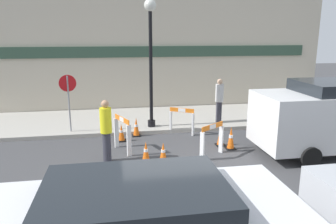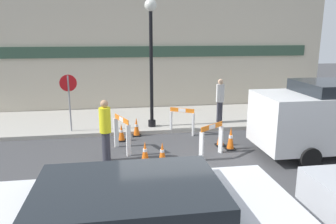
# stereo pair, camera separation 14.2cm
# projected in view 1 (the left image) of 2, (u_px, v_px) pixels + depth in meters

# --- Properties ---
(ground_plane) EXTENTS (60.00, 60.00, 0.00)m
(ground_plane) POSITION_uv_depth(u_px,v_px,m) (176.00, 190.00, 7.77)
(ground_plane) COLOR #424244
(sidewalk_slab) EXTENTS (18.00, 3.93, 0.14)m
(sidewalk_slab) POSITION_uv_depth(u_px,v_px,m) (147.00, 119.00, 13.95)
(sidewalk_slab) COLOR #ADA89E
(sidewalk_slab) RESTS_ON ground_plane
(storefront_facade) EXTENTS (18.00, 0.22, 5.50)m
(storefront_facade) POSITION_uv_depth(u_px,v_px,m) (141.00, 53.00, 15.28)
(storefront_facade) COLOR #BCB29E
(storefront_facade) RESTS_ON ground_plane
(streetlamp_post) EXTENTS (0.44, 0.44, 4.68)m
(streetlamp_post) POSITION_uv_depth(u_px,v_px,m) (151.00, 46.00, 11.91)
(streetlamp_post) COLOR black
(streetlamp_post) RESTS_ON sidewalk_slab
(stop_sign) EXTENTS (0.60, 0.09, 2.08)m
(stop_sign) POSITION_uv_depth(u_px,v_px,m) (68.00, 94.00, 11.65)
(stop_sign) COLOR gray
(stop_sign) RESTS_ON sidewalk_slab
(barricade_0) EXTENTS (0.86, 0.58, 0.99)m
(barricade_0) POSITION_uv_depth(u_px,v_px,m) (182.00, 120.00, 11.99)
(barricade_0) COLOR white
(barricade_0) RESTS_ON ground_plane
(barricade_1) EXTENTS (0.51, 0.96, 1.12)m
(barricade_1) POSITION_uv_depth(u_px,v_px,m) (122.00, 133.00, 10.21)
(barricade_1) COLOR white
(barricade_1) RESTS_ON ground_plane
(barricade_2) EXTENTS (0.88, 0.69, 1.01)m
(barricade_2) POSITION_uv_depth(u_px,v_px,m) (212.00, 139.00, 9.81)
(barricade_2) COLOR white
(barricade_2) RESTS_ON ground_plane
(traffic_cone_0) EXTENTS (0.30, 0.30, 0.68)m
(traffic_cone_0) POSITION_uv_depth(u_px,v_px,m) (221.00, 136.00, 10.82)
(traffic_cone_0) COLOR black
(traffic_cone_0) RESTS_ON ground_plane
(traffic_cone_1) EXTENTS (0.30, 0.30, 0.69)m
(traffic_cone_1) POSITION_uv_depth(u_px,v_px,m) (136.00, 127.00, 11.82)
(traffic_cone_1) COLOR black
(traffic_cone_1) RESTS_ON ground_plane
(traffic_cone_2) EXTENTS (0.30, 0.30, 0.62)m
(traffic_cone_2) POSITION_uv_depth(u_px,v_px,m) (121.00, 133.00, 11.26)
(traffic_cone_2) COLOR black
(traffic_cone_2) RESTS_ON ground_plane
(traffic_cone_3) EXTENTS (0.30, 0.30, 0.63)m
(traffic_cone_3) POSITION_uv_depth(u_px,v_px,m) (146.00, 152.00, 9.41)
(traffic_cone_3) COLOR black
(traffic_cone_3) RESTS_ON ground_plane
(traffic_cone_4) EXTENTS (0.30, 0.30, 0.60)m
(traffic_cone_4) POSITION_uv_depth(u_px,v_px,m) (163.00, 153.00, 9.41)
(traffic_cone_4) COLOR black
(traffic_cone_4) RESTS_ON ground_plane
(traffic_cone_5) EXTENTS (0.30, 0.30, 0.75)m
(traffic_cone_5) POSITION_uv_depth(u_px,v_px,m) (231.00, 138.00, 10.47)
(traffic_cone_5) COLOR black
(traffic_cone_5) RESTS_ON ground_plane
(person_worker) EXTENTS (0.45, 0.45, 1.82)m
(person_worker) POSITION_uv_depth(u_px,v_px,m) (106.00, 129.00, 9.33)
(person_worker) COLOR #33333D
(person_worker) RESTS_ON ground_plane
(person_pedestrian) EXTENTS (0.43, 0.43, 1.75)m
(person_pedestrian) POSITION_uv_depth(u_px,v_px,m) (219.00, 99.00, 13.03)
(person_pedestrian) COLOR #33333D
(person_pedestrian) RESTS_ON sidewalk_slab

